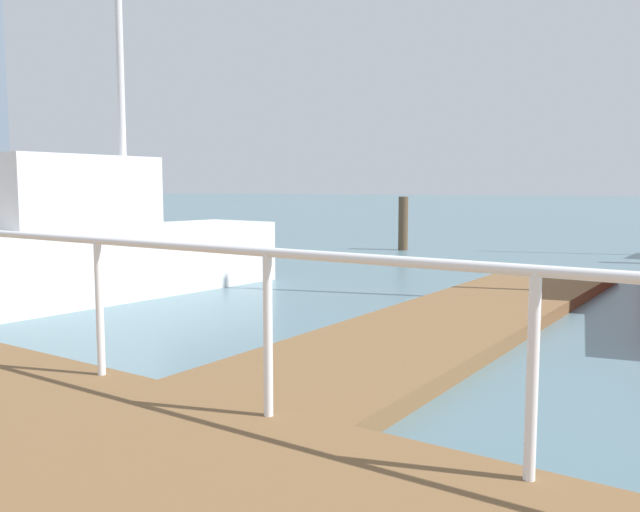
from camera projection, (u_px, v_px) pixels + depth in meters
name	position (u px, v px, depth m)	size (l,w,h in m)	color
floating_dock	(464.00, 317.00, 8.97)	(11.17, 2.00, 0.18)	brown
boardwalk_railing	(35.00, 261.00, 5.50)	(0.06, 28.20, 1.08)	white
dock_piling_2	(403.00, 223.00, 19.55)	(0.29, 0.29, 1.59)	brown
moored_boat_1	(113.00, 242.00, 11.31)	(5.94, 2.17, 7.86)	white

